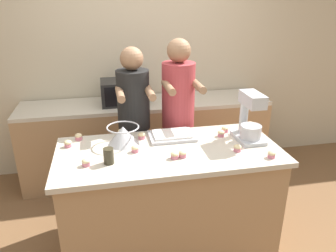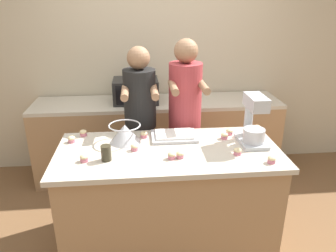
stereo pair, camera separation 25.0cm
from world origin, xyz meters
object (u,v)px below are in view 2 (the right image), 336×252
Objects in this scene: cupcake_1 at (224,136)px; cupcake_13 at (72,139)px; person_left at (141,129)px; baking_tray at (174,136)px; person_right at (185,124)px; cupcake_0 at (180,155)px; cupcake_6 at (134,147)px; cupcake_4 at (83,133)px; mixing_bowl at (125,133)px; microwave_oven at (136,91)px; cupcake_12 at (125,130)px; cupcake_3 at (144,135)px; cupcake_2 at (257,128)px; cupcake_10 at (229,132)px; cupcake_7 at (257,131)px; cupcake_11 at (84,158)px; cupcake_5 at (272,159)px; drinking_glass at (106,153)px; stand_mixer at (253,123)px; cupcake_8 at (172,155)px; cupcake_9 at (238,151)px.

cupcake_13 is at bearing 177.76° from cupcake_1.
baking_tray is at bearing -53.44° from person_left.
cupcake_0 is at bearing -100.72° from person_right.
cupcake_4 is at bearing 143.38° from cupcake_6.
microwave_oven reaches higher than mixing_bowl.
cupcake_3 is at bearing -34.00° from cupcake_12.
person_left is 0.96× the size of person_right.
cupcake_4 is at bearing -176.47° from cupcake_12.
cupcake_2 is 0.27m from cupcake_10.
cupcake_11 is (-1.41, -0.36, 0.00)m from cupcake_7.
cupcake_6 is at bearing -108.56° from cupcake_3.
cupcake_2 and cupcake_11 have the same top height.
cupcake_12 is (-0.82, 0.19, 0.00)m from cupcake_1.
cupcake_7 is at bearing 81.72° from cupcake_5.
drinking_glass is 1.98× the size of cupcake_5.
mixing_bowl is 4.44× the size of cupcake_11.
microwave_oven is 8.47× the size of cupcake_13.
stand_mixer is 1.41m from cupcake_4.
person_right is at bearing 119.61° from cupcake_5.
person_left reaches higher than cupcake_13.
cupcake_2 is (0.60, -0.29, 0.06)m from person_right.
person_left is 28.22× the size of cupcake_11.
mixing_bowl reaches higher than cupcake_6.
microwave_oven is at bearing 83.93° from cupcake_12.
cupcake_10 is at bearing 4.24° from mixing_bowl.
drinking_glass is at bearing -146.52° from baking_tray.
microwave_oven reaches higher than cupcake_0.
baking_tray is 6.48× the size of cupcake_2.
cupcake_13 is at bearing 157.18° from cupcake_0.
cupcake_5 is 1.00× the size of cupcake_11.
microwave_oven is at bearing 106.46° from baking_tray.
cupcake_8 is (-0.06, -0.01, 0.00)m from cupcake_0.
cupcake_10 reaches higher than baking_tray.
drinking_glass is at bearing -171.01° from stand_mixer.
mixing_bowl is at bearing -94.79° from microwave_oven.
cupcake_1 is at bearing -167.90° from cupcake_7.
cupcake_10 is at bearing -0.53° from cupcake_3.
microwave_oven is 8.47× the size of cupcake_2.
cupcake_3 and cupcake_8 have the same top height.
cupcake_4 and cupcake_12 have the same top height.
cupcake_1 and cupcake_6 have the same top height.
stand_mixer reaches higher than cupcake_12.
mixing_bowl is (-0.55, -0.42, 0.11)m from person_right.
stand_mixer is 0.27m from cupcake_10.
stand_mixer is 0.65m from cupcake_0.
cupcake_7 is at bearing 15.86° from drinking_glass.
cupcake_3 and cupcake_9 have the same top height.
cupcake_7 is (0.71, 0.37, 0.00)m from cupcake_0.
cupcake_13 is (-0.53, -1.07, -0.09)m from microwave_oven.
cupcake_1 is at bearing -1.04° from mixing_bowl.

